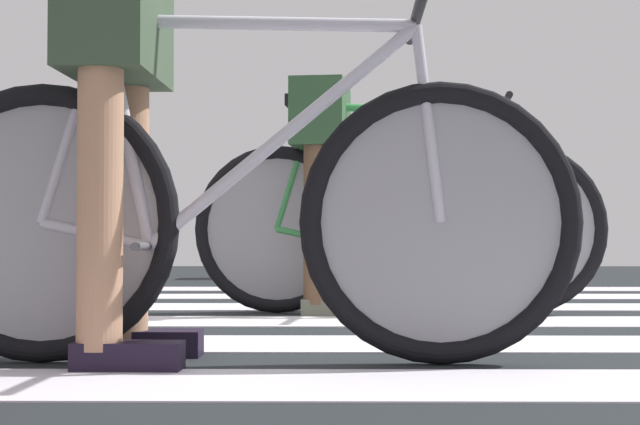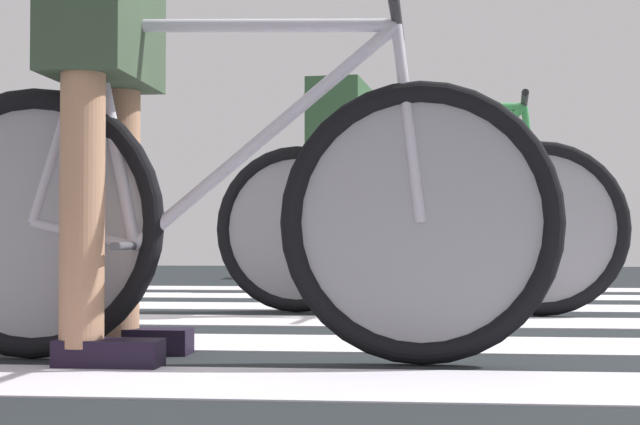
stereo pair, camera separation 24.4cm
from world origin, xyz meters
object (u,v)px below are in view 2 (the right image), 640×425
object	(u,v)px
bicycle_1_of_4	(220,212)
bicycle_2_of_4	(414,222)
bicycle_4_of_4	(401,230)
cyclist_4_of_4	(362,199)
bicycle_3_of_4	(431,227)
cyclist_1_of_4	(105,111)
traffic_cone	(9,264)
cyclist_2_of_4	(341,164)

from	to	relation	value
bicycle_1_of_4	bicycle_2_of_4	world-z (taller)	same
bicycle_4_of_4	cyclist_4_of_4	xyz separation A→B (m)	(-0.31, -0.02, 0.25)
bicycle_3_of_4	cyclist_4_of_4	xyz separation A→B (m)	(-0.50, 1.95, 0.25)
bicycle_2_of_4	bicycle_3_of_4	xyz separation A→B (m)	(0.12, 1.69, 0.00)
cyclist_4_of_4	cyclist_1_of_4	bearing A→B (deg)	-97.67
bicycle_3_of_4	bicycle_4_of_4	size ratio (longest dim) A/B	0.99
bicycle_2_of_4	traffic_cone	bearing A→B (deg)	-171.05
cyclist_2_of_4	traffic_cone	distance (m)	1.48
bicycle_2_of_4	traffic_cone	xyz separation A→B (m)	(-1.72, -0.08, -0.18)
cyclist_1_of_4	bicycle_2_of_4	xyz separation A→B (m)	(0.82, 1.54, -0.27)
bicycle_4_of_4	cyclist_4_of_4	bearing A→B (deg)	-180.00
cyclist_1_of_4	bicycle_2_of_4	world-z (taller)	cyclist_1_of_4
traffic_cone	cyclist_2_of_4	bearing A→B (deg)	4.59
cyclist_1_of_4	bicycle_4_of_4	bearing A→B (deg)	83.26
cyclist_1_of_4	bicycle_3_of_4	bearing A→B (deg)	75.24
bicycle_2_of_4	bicycle_4_of_4	bearing A→B (deg)	97.46
cyclist_1_of_4	bicycle_2_of_4	size ratio (longest dim) A/B	0.58
bicycle_4_of_4	bicycle_2_of_4	bearing A→B (deg)	-91.66
bicycle_3_of_4	traffic_cone	distance (m)	2.55
bicycle_1_of_4	bicycle_4_of_4	xyz separation A→B (m)	(0.44, 5.20, 0.00)
cyclist_2_of_4	bicycle_4_of_4	world-z (taller)	cyclist_2_of_4
cyclist_1_of_4	bicycle_3_of_4	size ratio (longest dim) A/B	0.58
cyclist_2_of_4	traffic_cone	bearing A→B (deg)	-169.09
bicycle_4_of_4	cyclist_4_of_4	size ratio (longest dim) A/B	1.76
cyclist_2_of_4	bicycle_4_of_4	size ratio (longest dim) A/B	0.56
cyclist_2_of_4	cyclist_4_of_4	xyz separation A→B (m)	(-0.07, 3.60, 0.00)
bicycle_2_of_4	bicycle_4_of_4	distance (m)	3.65
cyclist_2_of_4	bicycle_4_of_4	xyz separation A→B (m)	(0.24, 3.62, -0.25)
cyclist_2_of_4	bicycle_3_of_4	xyz separation A→B (m)	(0.43, 1.65, -0.25)
bicycle_1_of_4	traffic_cone	size ratio (longest dim) A/B	3.89
bicycle_1_of_4	bicycle_3_of_4	size ratio (longest dim) A/B	1.01
bicycle_2_of_4	traffic_cone	size ratio (longest dim) A/B	3.88
bicycle_1_of_4	cyclist_1_of_4	size ratio (longest dim) A/B	1.73
bicycle_3_of_4	traffic_cone	world-z (taller)	bicycle_3_of_4
cyclist_1_of_4	cyclist_4_of_4	size ratio (longest dim) A/B	1.02
bicycle_2_of_4	bicycle_4_of_4	world-z (taller)	same
bicycle_4_of_4	cyclist_4_of_4	world-z (taller)	cyclist_4_of_4
bicycle_3_of_4	bicycle_4_of_4	distance (m)	1.98
cyclist_1_of_4	bicycle_4_of_4	distance (m)	5.26
bicycle_2_of_4	traffic_cone	distance (m)	1.73
cyclist_1_of_4	cyclist_4_of_4	bearing A→B (deg)	86.62
bicycle_2_of_4	cyclist_4_of_4	world-z (taller)	cyclist_4_of_4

